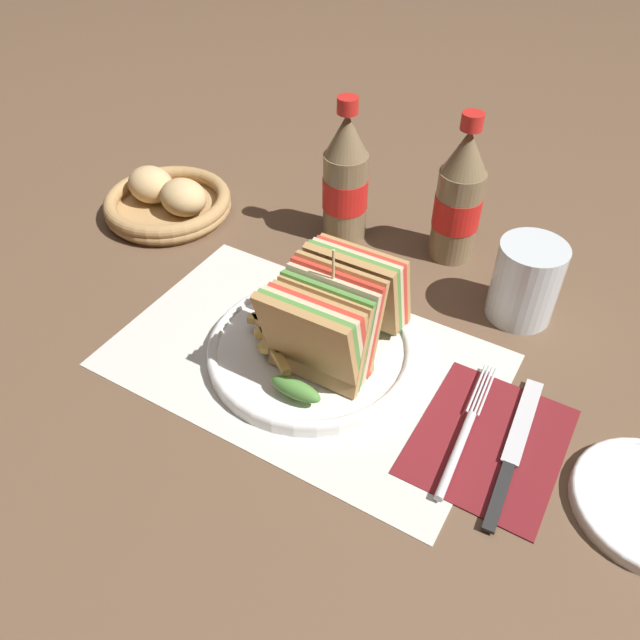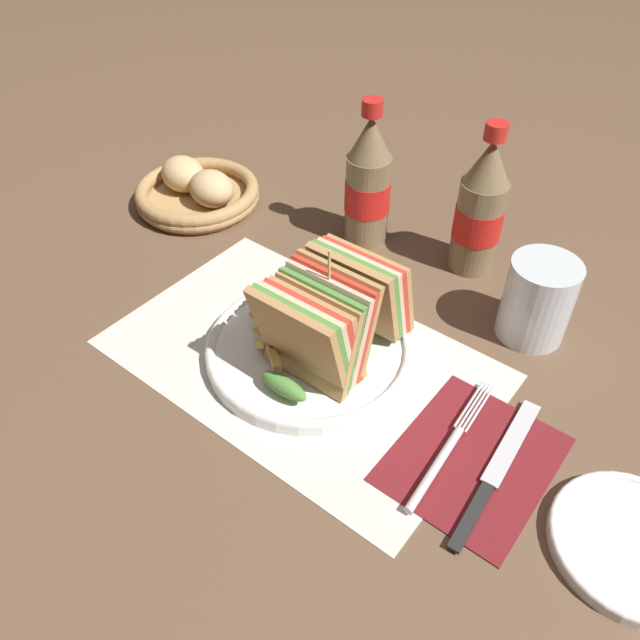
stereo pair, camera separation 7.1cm
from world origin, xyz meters
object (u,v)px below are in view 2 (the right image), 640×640
object	(u,v)px
fork	(444,455)
coke_bottle_far	(480,210)
side_saucer	(633,544)
knife	(496,472)
coke_bottle_near	(368,184)
bread_basket	(198,192)
club_sandwich	(330,317)
glass_near	(536,304)
plate_main	(309,348)

from	to	relation	value
fork	coke_bottle_far	xyz separation A→B (m)	(-0.13, 0.30, 0.08)
coke_bottle_far	side_saucer	distance (m)	0.42
fork	knife	xyz separation A→B (m)	(0.05, 0.02, -0.00)
knife	side_saucer	bearing A→B (deg)	-1.66
coke_bottle_near	coke_bottle_far	world-z (taller)	same
coke_bottle_far	bread_basket	distance (m)	0.43
club_sandwich	coke_bottle_near	world-z (taller)	coke_bottle_near
knife	glass_near	world-z (taller)	glass_near
fork	plate_main	bearing A→B (deg)	166.68
club_sandwich	side_saucer	xyz separation A→B (m)	(0.35, -0.01, -0.06)
knife	bread_basket	distance (m)	0.61
glass_near	coke_bottle_far	bearing A→B (deg)	147.72
club_sandwich	glass_near	size ratio (longest dim) A/B	1.81
fork	knife	size ratio (longest dim) A/B	0.94
plate_main	club_sandwich	distance (m)	0.07
coke_bottle_near	side_saucer	distance (m)	0.52
club_sandwich	plate_main	bearing A→B (deg)	-170.29
plate_main	side_saucer	size ratio (longest dim) A/B	1.65
plate_main	knife	distance (m)	0.24
coke_bottle_near	bread_basket	size ratio (longest dim) A/B	1.09
club_sandwich	fork	distance (m)	0.18
club_sandwich	coke_bottle_far	world-z (taller)	coke_bottle_far
coke_bottle_far	plate_main	bearing A→B (deg)	-103.30
club_sandwich	knife	size ratio (longest dim) A/B	0.93
club_sandwich	fork	size ratio (longest dim) A/B	0.99
bread_basket	side_saucer	bearing A→B (deg)	-12.57
knife	glass_near	size ratio (longest dim) A/B	1.95
fork	glass_near	xyz separation A→B (m)	(-0.01, 0.22, 0.04)
bread_basket	coke_bottle_far	bearing A→B (deg)	16.61
glass_near	side_saucer	distance (m)	0.28
plate_main	glass_near	bearing A→B (deg)	46.52
coke_bottle_near	side_saucer	xyz separation A→B (m)	(0.46, -0.24, -0.08)
club_sandwich	glass_near	xyz separation A→B (m)	(0.16, 0.19, -0.03)
glass_near	coke_bottle_near	bearing A→B (deg)	171.47
club_sandwich	knife	distance (m)	0.23
glass_near	bread_basket	bearing A→B (deg)	-175.12
fork	coke_bottle_far	distance (m)	0.34
plate_main	coke_bottle_far	bearing A→B (deg)	76.70
club_sandwich	fork	bearing A→B (deg)	-11.99
coke_bottle_near	bread_basket	xyz separation A→B (m)	(-0.25, -0.09, -0.07)
glass_near	fork	bearing A→B (deg)	-86.89
fork	glass_near	distance (m)	0.23
coke_bottle_near	coke_bottle_far	size ratio (longest dim) A/B	1.00
fork	glass_near	world-z (taller)	glass_near
glass_near	knife	bearing A→B (deg)	-73.77
club_sandwich	coke_bottle_near	xyz separation A→B (m)	(-0.11, 0.23, 0.02)
knife	coke_bottle_near	xyz separation A→B (m)	(-0.33, 0.25, 0.08)
club_sandwich	side_saucer	size ratio (longest dim) A/B	1.27
plate_main	coke_bottle_far	size ratio (longest dim) A/B	1.17
bread_basket	club_sandwich	bearing A→B (deg)	-21.47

